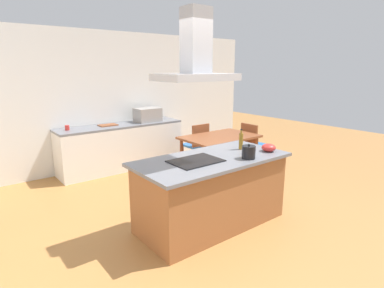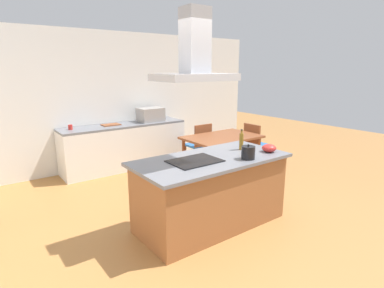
{
  "view_description": "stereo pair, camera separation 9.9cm",
  "coord_description": "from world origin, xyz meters",
  "px_view_note": "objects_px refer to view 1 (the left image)",
  "views": [
    {
      "loc": [
        -2.5,
        -2.81,
        1.99
      ],
      "look_at": [
        -0.0,
        0.4,
        1.0
      ],
      "focal_mm": 29.26,
      "sensor_mm": 36.0,
      "label": 1
    },
    {
      "loc": [
        -2.42,
        -2.87,
        1.99
      ],
      "look_at": [
        -0.0,
        0.4,
        1.0
      ],
      "focal_mm": 29.26,
      "sensor_mm": 36.0,
      "label": 2
    }
  ],
  "objects_px": {
    "olive_oil_bottle": "(241,141)",
    "chair_facing_back_wall": "(197,142)",
    "countertop_microwave": "(148,115)",
    "cooktop": "(196,161)",
    "dining_table": "(220,140)",
    "mixing_bowl": "(269,148)",
    "chair_at_right_end": "(252,142)",
    "range_hood": "(196,58)",
    "cutting_board": "(108,125)",
    "tea_kettle": "(249,152)",
    "coffee_mug_red": "(67,128)"
  },
  "relations": [
    {
      "from": "cooktop",
      "to": "olive_oil_bottle",
      "type": "xyz_separation_m",
      "value": [
        0.85,
        0.07,
        0.11
      ]
    },
    {
      "from": "olive_oil_bottle",
      "to": "dining_table",
      "type": "relative_size",
      "value": 0.2
    },
    {
      "from": "dining_table",
      "to": "range_hood",
      "type": "distance_m",
      "value": 2.61
    },
    {
      "from": "tea_kettle",
      "to": "countertop_microwave",
      "type": "xyz_separation_m",
      "value": [
        0.42,
        3.18,
        0.06
      ]
    },
    {
      "from": "chair_at_right_end",
      "to": "tea_kettle",
      "type": "bearing_deg",
      "value": -139.87
    },
    {
      "from": "tea_kettle",
      "to": "range_hood",
      "type": "relative_size",
      "value": 0.24
    },
    {
      "from": "range_hood",
      "to": "chair_at_right_end",
      "type": "bearing_deg",
      "value": 28.07
    },
    {
      "from": "dining_table",
      "to": "chair_facing_back_wall",
      "type": "bearing_deg",
      "value": 90.0
    },
    {
      "from": "dining_table",
      "to": "chair_at_right_end",
      "type": "distance_m",
      "value": 0.93
    },
    {
      "from": "cooktop",
      "to": "cutting_board",
      "type": "relative_size",
      "value": 1.76
    },
    {
      "from": "olive_oil_bottle",
      "to": "chair_facing_back_wall",
      "type": "xyz_separation_m",
      "value": [
        0.83,
        1.98,
        -0.51
      ]
    },
    {
      "from": "olive_oil_bottle",
      "to": "countertop_microwave",
      "type": "relative_size",
      "value": 0.56
    },
    {
      "from": "olive_oil_bottle",
      "to": "cooktop",
      "type": "bearing_deg",
      "value": -175.27
    },
    {
      "from": "range_hood",
      "to": "cutting_board",
      "type": "bearing_deg",
      "value": 87.07
    },
    {
      "from": "countertop_microwave",
      "to": "dining_table",
      "type": "relative_size",
      "value": 0.36
    },
    {
      "from": "dining_table",
      "to": "range_hood",
      "type": "xyz_separation_m",
      "value": [
        -1.68,
        -1.39,
        1.43
      ]
    },
    {
      "from": "cutting_board",
      "to": "countertop_microwave",
      "type": "bearing_deg",
      "value": -3.33
    },
    {
      "from": "olive_oil_bottle",
      "to": "chair_facing_back_wall",
      "type": "relative_size",
      "value": 0.32
    },
    {
      "from": "cutting_board",
      "to": "coffee_mug_red",
      "type": "bearing_deg",
      "value": 179.65
    },
    {
      "from": "tea_kettle",
      "to": "olive_oil_bottle",
      "type": "xyz_separation_m",
      "value": [
        0.26,
        0.37,
        0.04
      ]
    },
    {
      "from": "tea_kettle",
      "to": "olive_oil_bottle",
      "type": "distance_m",
      "value": 0.46
    },
    {
      "from": "cooktop",
      "to": "range_hood",
      "type": "relative_size",
      "value": 0.67
    },
    {
      "from": "range_hood",
      "to": "olive_oil_bottle",
      "type": "bearing_deg",
      "value": 4.73
    },
    {
      "from": "countertop_microwave",
      "to": "dining_table",
      "type": "bearing_deg",
      "value": -65.76
    },
    {
      "from": "tea_kettle",
      "to": "range_hood",
      "type": "bearing_deg",
      "value": 152.87
    },
    {
      "from": "mixing_bowl",
      "to": "chair_at_right_end",
      "type": "relative_size",
      "value": 0.21
    },
    {
      "from": "dining_table",
      "to": "mixing_bowl",
      "type": "bearing_deg",
      "value": -110.95
    },
    {
      "from": "chair_at_right_end",
      "to": "chair_facing_back_wall",
      "type": "bearing_deg",
      "value": 143.99
    },
    {
      "from": "countertop_microwave",
      "to": "range_hood",
      "type": "height_order",
      "value": "range_hood"
    },
    {
      "from": "chair_facing_back_wall",
      "to": "cooktop",
      "type": "bearing_deg",
      "value": -129.38
    },
    {
      "from": "olive_oil_bottle",
      "to": "chair_facing_back_wall",
      "type": "bearing_deg",
      "value": 67.2
    },
    {
      "from": "cooktop",
      "to": "chair_at_right_end",
      "type": "height_order",
      "value": "cooktop"
    },
    {
      "from": "countertop_microwave",
      "to": "chair_facing_back_wall",
      "type": "xyz_separation_m",
      "value": [
        0.67,
        -0.83,
        -0.53
      ]
    },
    {
      "from": "mixing_bowl",
      "to": "olive_oil_bottle",
      "type": "bearing_deg",
      "value": 124.4
    },
    {
      "from": "range_hood",
      "to": "cooktop",
      "type": "bearing_deg",
      "value": 0.0
    },
    {
      "from": "countertop_microwave",
      "to": "dining_table",
      "type": "xyz_separation_m",
      "value": [
        0.67,
        -1.49,
        -0.37
      ]
    },
    {
      "from": "range_hood",
      "to": "dining_table",
      "type": "bearing_deg",
      "value": 39.46
    },
    {
      "from": "mixing_bowl",
      "to": "dining_table",
      "type": "height_order",
      "value": "mixing_bowl"
    },
    {
      "from": "cutting_board",
      "to": "range_hood",
      "type": "xyz_separation_m",
      "value": [
        -0.15,
        -2.93,
        1.19
      ]
    },
    {
      "from": "countertop_microwave",
      "to": "cutting_board",
      "type": "relative_size",
      "value": 1.47
    },
    {
      "from": "range_hood",
      "to": "chair_facing_back_wall",
      "type": "bearing_deg",
      "value": 50.62
    },
    {
      "from": "olive_oil_bottle",
      "to": "chair_at_right_end",
      "type": "height_order",
      "value": "olive_oil_bottle"
    },
    {
      "from": "cutting_board",
      "to": "range_hood",
      "type": "relative_size",
      "value": 0.38
    },
    {
      "from": "cooktop",
      "to": "chair_at_right_end",
      "type": "relative_size",
      "value": 0.67
    },
    {
      "from": "coffee_mug_red",
      "to": "countertop_microwave",
      "type": "bearing_deg",
      "value": -1.92
    },
    {
      "from": "chair_facing_back_wall",
      "to": "tea_kettle",
      "type": "bearing_deg",
      "value": -114.83
    },
    {
      "from": "cooktop",
      "to": "countertop_microwave",
      "type": "xyz_separation_m",
      "value": [
        1.01,
        2.88,
        0.13
      ]
    },
    {
      "from": "olive_oil_bottle",
      "to": "chair_facing_back_wall",
      "type": "distance_m",
      "value": 2.21
    },
    {
      "from": "tea_kettle",
      "to": "range_hood",
      "type": "xyz_separation_m",
      "value": [
        -0.59,
        0.3,
        1.12
      ]
    },
    {
      "from": "countertop_microwave",
      "to": "chair_facing_back_wall",
      "type": "distance_m",
      "value": 1.19
    }
  ]
}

